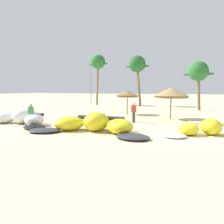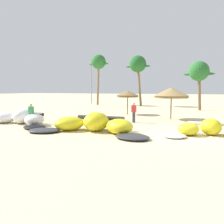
% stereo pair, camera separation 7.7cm
% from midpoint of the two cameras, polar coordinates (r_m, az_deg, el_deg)
% --- Properties ---
extents(ground_plane, '(260.00, 260.00, 0.00)m').
position_cam_midpoint_polar(ground_plane, '(13.83, 16.81, -5.71)').
color(ground_plane, beige).
extents(kite_far_left, '(7.17, 3.33, 1.16)m').
position_cam_midpoint_polar(kite_far_left, '(19.04, -22.16, -1.49)').
color(kite_far_left, black).
rests_on(kite_far_left, ground).
extents(kite_left, '(8.05, 3.92, 1.21)m').
position_cam_midpoint_polar(kite_left, '(14.48, -4.69, -3.12)').
color(kite_left, '#333338').
rests_on(kite_left, ground).
extents(kite_left_of_center, '(5.70, 3.27, 0.97)m').
position_cam_midpoint_polar(kite_left_of_center, '(14.37, 23.46, -3.99)').
color(kite_left_of_center, white).
rests_on(kite_left_of_center, ground).
extents(beach_umbrella_near_van, '(2.40, 2.40, 2.56)m').
position_cam_midpoint_polar(beach_umbrella_near_van, '(24.75, 3.72, 4.51)').
color(beach_umbrella_near_van, brown).
rests_on(beach_umbrella_near_van, ground).
extents(beach_umbrella_middle, '(3.14, 3.14, 2.85)m').
position_cam_midpoint_polar(beach_umbrella_middle, '(21.29, 14.35, 4.66)').
color(beach_umbrella_middle, brown).
rests_on(beach_umbrella_middle, ground).
extents(person_near_kites, '(0.36, 0.24, 1.62)m').
position_cam_midpoint_polar(person_near_kites, '(18.62, 5.29, -0.10)').
color(person_near_kites, '#383842').
rests_on(person_near_kites, ground).
extents(person_by_umbrellas, '(0.36, 0.24, 1.62)m').
position_cam_midpoint_polar(person_by_umbrellas, '(17.99, -19.55, -0.59)').
color(person_by_umbrellas, '#383842').
rests_on(person_by_umbrellas, ground).
extents(palm_leftmost, '(3.74, 2.50, 8.75)m').
position_cam_midpoint_polar(palm_leftmost, '(41.00, -3.54, 12.00)').
color(palm_leftmost, '#7F6647').
rests_on(palm_leftmost, ground).
extents(palm_left, '(4.12, 2.75, 8.25)m').
position_cam_midpoint_polar(palm_left, '(38.72, 6.23, 11.55)').
color(palm_left, brown).
rests_on(palm_left, ground).
extents(palm_left_of_gap, '(3.81, 2.54, 6.29)m').
position_cam_midpoint_polar(palm_left_of_gap, '(31.82, 20.57, 9.27)').
color(palm_left_of_gap, brown).
rests_on(palm_left_of_gap, ground).
extents(lamppost_west, '(1.94, 0.24, 8.24)m').
position_cam_midpoint_polar(lamppost_west, '(43.79, -5.12, 8.16)').
color(lamppost_west, gray).
rests_on(lamppost_west, ground).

